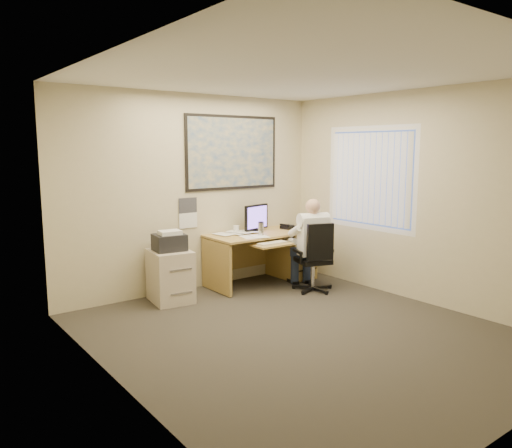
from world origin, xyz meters
TOP-DOWN VIEW (x-y plane):
  - room_shell at (0.00, 0.00)m, footprint 4.00×4.50m
  - desk at (1.23, 1.90)m, footprint 1.60×0.97m
  - world_map at (0.65, 2.23)m, footprint 1.56×0.03m
  - wall_calendar at (-0.10, 2.24)m, footprint 0.28×0.01m
  - window_blinds at (1.97, 0.80)m, footprint 0.06×1.40m
  - filing_cabinet at (-0.57, 1.89)m, footprint 0.55×0.63m
  - office_chair at (1.25, 1.10)m, footprint 0.73×0.73m
  - person at (1.24, 1.17)m, footprint 0.74×0.90m

SIDE VIEW (x-z plane):
  - office_chair at x=1.25m, z-range -0.20..0.77m
  - filing_cabinet at x=-0.57m, z-range -0.07..0.86m
  - desk at x=1.23m, z-range -0.13..1.01m
  - person at x=1.24m, z-range 0.00..1.28m
  - wall_calendar at x=-0.10m, z-range 0.87..1.29m
  - room_shell at x=0.00m, z-range 0.00..2.70m
  - window_blinds at x=1.97m, z-range 0.90..2.20m
  - world_map at x=0.65m, z-range 1.37..2.43m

